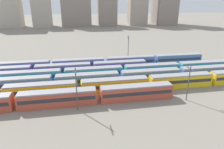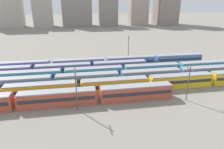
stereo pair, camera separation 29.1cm
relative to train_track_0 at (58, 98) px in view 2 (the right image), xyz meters
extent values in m
plane|color=gray|center=(-6.91, 13.00, -1.90)|extent=(600.00, 600.00, 0.00)
cube|color=#BC4C38|center=(0.00, 0.00, -0.20)|extent=(18.00, 3.00, 3.40)
cube|color=#2D2D33|center=(0.00, 0.00, 0.20)|extent=(17.20, 3.06, 0.90)
cube|color=#939399|center=(0.00, 0.00, 1.67)|extent=(17.60, 2.70, 0.35)
cube|color=#BC4C38|center=(18.90, 0.00, -0.20)|extent=(18.00, 3.00, 3.40)
cube|color=#2D2D33|center=(18.90, 0.00, 0.20)|extent=(17.20, 3.06, 0.90)
cube|color=#939399|center=(18.90, 0.00, 1.67)|extent=(17.60, 2.70, 0.35)
cube|color=yellow|center=(-4.42, 5.20, -0.20)|extent=(18.00, 3.00, 3.40)
cube|color=#2D2D33|center=(-4.42, 5.20, 0.20)|extent=(17.20, 3.06, 0.90)
cube|color=#939399|center=(-4.42, 5.20, 1.67)|extent=(17.60, 2.70, 0.35)
cube|color=yellow|center=(14.48, 5.20, -0.20)|extent=(18.00, 3.00, 3.40)
cube|color=#2D2D33|center=(14.48, 5.20, 0.20)|extent=(17.20, 3.06, 0.90)
cube|color=#939399|center=(14.48, 5.20, 1.67)|extent=(17.60, 2.70, 0.35)
cube|color=yellow|center=(33.38, 5.20, -0.20)|extent=(18.00, 3.00, 3.40)
cube|color=#2D2D33|center=(33.38, 5.20, 0.20)|extent=(17.20, 3.06, 0.90)
cube|color=#939399|center=(33.38, 5.20, 1.67)|extent=(17.60, 2.70, 0.35)
cube|color=#4C70BC|center=(-11.35, 10.40, -0.20)|extent=(18.00, 3.00, 3.40)
cube|color=#2D2D33|center=(-11.35, 10.40, 0.20)|extent=(17.20, 3.06, 0.90)
cube|color=#939399|center=(-11.35, 10.40, 1.67)|extent=(17.60, 2.70, 0.35)
cube|color=#4C70BC|center=(7.55, 10.40, -0.20)|extent=(18.00, 3.00, 3.40)
cube|color=#2D2D33|center=(7.55, 10.40, 0.20)|extent=(17.20, 3.06, 0.90)
cube|color=#939399|center=(7.55, 10.40, 1.67)|extent=(17.60, 2.70, 0.35)
cube|color=#4C70BC|center=(26.45, 10.40, -0.20)|extent=(18.00, 3.00, 3.40)
cube|color=#2D2D33|center=(26.45, 10.40, 0.20)|extent=(17.20, 3.06, 0.90)
cube|color=#939399|center=(26.45, 10.40, 1.67)|extent=(17.60, 2.70, 0.35)
cube|color=#4C70BC|center=(45.35, 10.40, -0.20)|extent=(18.00, 3.00, 3.40)
cube|color=#2D2D33|center=(45.35, 10.40, 0.20)|extent=(17.20, 3.06, 0.90)
cube|color=#939399|center=(45.35, 10.40, 1.67)|extent=(17.60, 2.70, 0.35)
cube|color=teal|center=(-9.05, 15.60, -0.20)|extent=(18.00, 3.00, 3.40)
cube|color=#2D2D33|center=(-9.05, 15.60, 0.20)|extent=(17.20, 3.06, 0.90)
cube|color=#939399|center=(-9.05, 15.60, 1.67)|extent=(17.60, 2.70, 0.35)
cube|color=teal|center=(9.85, 15.60, -0.20)|extent=(18.00, 3.00, 3.40)
cube|color=#2D2D33|center=(9.85, 15.60, 0.20)|extent=(17.20, 3.06, 0.90)
cube|color=#939399|center=(9.85, 15.60, 1.67)|extent=(17.60, 2.70, 0.35)
cube|color=teal|center=(28.75, 15.60, -0.20)|extent=(18.00, 3.00, 3.40)
cube|color=#2D2D33|center=(28.75, 15.60, 0.20)|extent=(17.20, 3.06, 0.90)
cube|color=#939399|center=(28.75, 15.60, 1.67)|extent=(17.60, 2.70, 0.35)
cube|color=teal|center=(47.65, 15.60, -0.20)|extent=(18.00, 3.00, 3.40)
cube|color=#2D2D33|center=(47.65, 15.60, 0.20)|extent=(17.20, 3.06, 0.90)
cube|color=#939399|center=(47.65, 15.60, 1.67)|extent=(17.60, 2.70, 0.35)
cube|color=#6B429E|center=(-18.63, 20.80, -0.20)|extent=(18.00, 3.00, 3.40)
cube|color=#2D2D33|center=(-18.63, 20.80, 0.20)|extent=(17.20, 3.06, 0.90)
cube|color=#939399|center=(-18.63, 20.80, 1.67)|extent=(17.60, 2.70, 0.35)
cube|color=#6B429E|center=(0.27, 20.80, -0.20)|extent=(18.00, 3.00, 3.40)
cube|color=#2D2D33|center=(0.27, 20.80, 0.20)|extent=(17.20, 3.06, 0.90)
cube|color=#939399|center=(0.27, 20.80, 1.67)|extent=(17.60, 2.70, 0.35)
cube|color=#6B429E|center=(19.17, 20.80, -0.20)|extent=(18.00, 3.00, 3.40)
cube|color=#2D2D33|center=(19.17, 20.80, 0.20)|extent=(17.20, 3.06, 0.90)
cube|color=#939399|center=(19.17, 20.80, 1.67)|extent=(17.60, 2.70, 0.35)
cube|color=#4C70BC|center=(-13.46, 26.00, -0.20)|extent=(18.00, 3.00, 3.40)
cube|color=#2D2D33|center=(-13.46, 26.00, 0.20)|extent=(17.20, 3.06, 0.90)
cube|color=#939399|center=(-13.46, 26.00, 1.67)|extent=(17.60, 2.70, 0.35)
cube|color=#4C70BC|center=(5.44, 26.00, -0.20)|extent=(18.00, 3.00, 3.40)
cube|color=#2D2D33|center=(5.44, 26.00, 0.20)|extent=(17.20, 3.06, 0.90)
cube|color=#939399|center=(5.44, 26.00, 1.67)|extent=(17.60, 2.70, 0.35)
cube|color=#4C70BC|center=(24.34, 26.00, -0.20)|extent=(18.00, 3.00, 3.40)
cube|color=#2D2D33|center=(24.34, 26.00, 0.20)|extent=(17.20, 3.06, 0.90)
cube|color=#939399|center=(24.34, 26.00, 1.67)|extent=(17.60, 2.70, 0.35)
cube|color=#4C70BC|center=(43.24, 26.00, -0.20)|extent=(18.00, 3.00, 3.40)
cube|color=#2D2D33|center=(43.24, 26.00, 0.20)|extent=(17.20, 3.06, 0.90)
cube|color=#939399|center=(43.24, 26.00, 1.67)|extent=(17.60, 2.70, 0.35)
cylinder|color=#4C4C51|center=(4.42, -3.01, 3.14)|extent=(0.24, 0.24, 10.09)
cube|color=#47474C|center=(4.42, -3.01, 7.59)|extent=(0.16, 3.20, 0.16)
cylinder|color=#4C4C51|center=(24.17, 29.12, 3.50)|extent=(0.24, 0.24, 10.82)
cube|color=#47474C|center=(24.17, 29.12, 8.31)|extent=(0.16, 3.20, 0.16)
cylinder|color=#4C4C51|center=(31.01, -2.73, 2.47)|extent=(0.24, 0.24, 8.75)
cube|color=#47474C|center=(31.01, -2.73, 6.24)|extent=(0.16, 3.20, 0.16)
cube|color=#B2A899|center=(-53.68, 151.82, 17.31)|extent=(26.46, 16.42, 38.42)
cube|color=#B2A899|center=(-23.15, 151.82, 12.84)|extent=(15.57, 14.98, 29.49)
cube|color=gray|center=(6.72, 151.82, 15.52)|extent=(26.14, 14.88, 34.85)
cube|color=gray|center=(35.30, 151.82, 14.48)|extent=(16.52, 14.67, 32.77)
cube|color=#A89989|center=(64.31, 151.82, 18.29)|extent=(17.04, 13.59, 40.38)
cube|color=gray|center=(91.97, 151.82, 20.45)|extent=(19.78, 20.47, 44.71)
camera|label=1|loc=(4.94, -44.08, 21.64)|focal=32.70mm
camera|label=2|loc=(5.23, -44.13, 21.64)|focal=32.70mm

